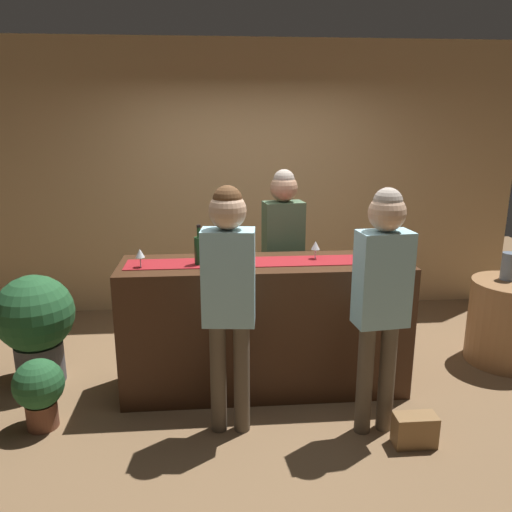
{
  "coord_description": "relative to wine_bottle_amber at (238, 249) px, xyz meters",
  "views": [
    {
      "loc": [
        -0.38,
        -3.71,
        2.11
      ],
      "look_at": [
        -0.07,
        0.0,
        1.1
      ],
      "focal_mm": 35.9,
      "sensor_mm": 36.0,
      "label": 1
    }
  ],
  "objects": [
    {
      "name": "wine_bottle_amber",
      "position": [
        0.0,
        0.0,
        0.0
      ],
      "size": [
        0.07,
        0.07,
        0.3
      ],
      "color": "brown",
      "rests_on": "bar_counter"
    },
    {
      "name": "customer_sipping",
      "position": [
        0.9,
        -0.65,
        -0.11
      ],
      "size": [
        0.36,
        0.24,
        1.69
      ],
      "rotation": [
        0.0,
        0.0,
        0.11
      ],
      "color": "brown",
      "rests_on": "ground"
    },
    {
      "name": "ground_plane",
      "position": [
        0.2,
        0.01,
        -1.16
      ],
      "size": [
        10.0,
        10.0,
        0.0
      ],
      "primitive_type": "plane",
      "color": "brown"
    },
    {
      "name": "potted_plant_tall",
      "position": [
        -1.62,
        0.25,
        -0.64
      ],
      "size": [
        0.62,
        0.62,
        0.91
      ],
      "color": "#4C4C51",
      "rests_on": "ground"
    },
    {
      "name": "customer_browsing",
      "position": [
        -0.09,
        -0.56,
        -0.1
      ],
      "size": [
        0.36,
        0.24,
        1.71
      ],
      "rotation": [
        0.0,
        0.0,
        -0.11
      ],
      "color": "brown",
      "rests_on": "ground"
    },
    {
      "name": "wine_glass_mid_counter",
      "position": [
        -0.72,
        -0.07,
        -0.01
      ],
      "size": [
        0.07,
        0.07,
        0.14
      ],
      "color": "silver",
      "rests_on": "bar_counter"
    },
    {
      "name": "handbag",
      "position": [
        1.12,
        -0.84,
        -1.05
      ],
      "size": [
        0.28,
        0.14,
        0.22
      ],
      "primitive_type": "cube",
      "color": "olive",
      "rests_on": "ground"
    },
    {
      "name": "back_wall",
      "position": [
        0.2,
        1.91,
        0.29
      ],
      "size": [
        6.0,
        0.12,
        2.9
      ],
      "primitive_type": "cube",
      "color": "tan",
      "rests_on": "ground"
    },
    {
      "name": "bartender",
      "position": [
        0.42,
        0.59,
        -0.12
      ],
      "size": [
        0.37,
        0.25,
        1.69
      ],
      "rotation": [
        0.0,
        0.0,
        3.29
      ],
      "color": "#26262B",
      "rests_on": "ground"
    },
    {
      "name": "wine_glass_near_customer",
      "position": [
        0.6,
        0.06,
        -0.01
      ],
      "size": [
        0.07,
        0.07,
        0.14
      ],
      "color": "silver",
      "rests_on": "bar_counter"
    },
    {
      "name": "potted_plant_small",
      "position": [
        -1.41,
        -0.42,
        -0.87
      ],
      "size": [
        0.35,
        0.35,
        0.51
      ],
      "color": "brown",
      "rests_on": "ground"
    },
    {
      "name": "wine_bottle_green",
      "position": [
        -0.29,
        -0.02,
        0.0
      ],
      "size": [
        0.07,
        0.07,
        0.3
      ],
      "color": "#194723",
      "rests_on": "bar_counter"
    },
    {
      "name": "bar_counter",
      "position": [
        0.2,
        0.01,
        -0.64
      ],
      "size": [
        2.2,
        0.6,
        1.05
      ],
      "primitive_type": "cube",
      "color": "#3D2314",
      "rests_on": "ground"
    },
    {
      "name": "vase_on_side_table",
      "position": [
        2.37,
        0.36,
        -0.3
      ],
      "size": [
        0.13,
        0.13,
        0.24
      ],
      "primitive_type": "cylinder",
      "color": "slate",
      "rests_on": "round_side_table"
    },
    {
      "name": "counter_runner_cloth",
      "position": [
        0.2,
        0.01,
        -0.11
      ],
      "size": [
        2.09,
        0.28,
        0.01
      ],
      "primitive_type": "cube",
      "color": "maroon",
      "rests_on": "bar_counter"
    },
    {
      "name": "round_side_table",
      "position": [
        2.39,
        0.28,
        -0.79
      ],
      "size": [
        0.68,
        0.68,
        0.74
      ],
      "primitive_type": "cylinder",
      "color": "#996B42",
      "rests_on": "ground"
    }
  ]
}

